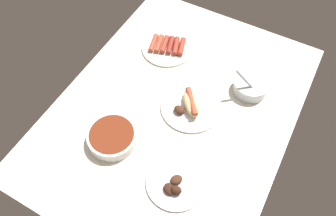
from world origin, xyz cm
name	(u,v)px	position (x,y,z in cm)	size (l,w,h in cm)	color
ground_plane	(176,110)	(0.00, 0.00, -1.50)	(120.00, 90.00, 3.00)	silver
plate_hotdog_assembled	(191,105)	(-2.78, 5.26, 1.74)	(24.63, 24.63, 5.61)	white
plate_grilled_meat	(176,183)	(28.49, 15.08, 0.82)	(21.41, 21.41, 4.12)	white
plate_sausages	(167,46)	(-27.23, -18.75, 1.13)	(23.75, 23.75, 3.37)	white
bowl_chili	(112,137)	(24.66, -13.92, 2.69)	(18.66, 18.66, 4.90)	white
bowl_coleslaw	(251,86)	(-22.71, 23.07, 2.88)	(14.24, 14.24, 14.81)	silver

